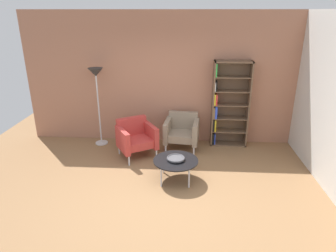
{
  "coord_description": "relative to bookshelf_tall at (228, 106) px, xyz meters",
  "views": [
    {
      "loc": [
        0.42,
        -4.15,
        2.87
      ],
      "look_at": [
        0.1,
        0.84,
        0.95
      ],
      "focal_mm": 32.14,
      "sensor_mm": 36.0,
      "label": 1
    }
  ],
  "objects": [
    {
      "name": "armchair_by_bookshelf",
      "position": [
        -0.99,
        -0.29,
        -0.51
      ],
      "size": [
        0.78,
        0.73,
        0.78
      ],
      "rotation": [
        0.0,
        0.0,
        -0.11
      ],
      "color": "gray",
      "rests_on": "ground_plane"
    },
    {
      "name": "floor_lamp_torchiere",
      "position": [
        -2.85,
        -0.16,
        0.53
      ],
      "size": [
        0.32,
        0.32,
        1.74
      ],
      "color": "silver",
      "rests_on": "ground_plane"
    },
    {
      "name": "bookshelf_tall",
      "position": [
        0.0,
        0.0,
        0.0
      ],
      "size": [
        0.8,
        0.3,
        1.9
      ],
      "color": "brown",
      "rests_on": "ground_plane"
    },
    {
      "name": "brick_back_panel",
      "position": [
        -1.33,
        0.2,
        0.53
      ],
      "size": [
        6.4,
        0.12,
        2.9
      ],
      "primitive_type": "cube",
      "color": "#A87056",
      "rests_on": "ground_plane"
    },
    {
      "name": "ground_plane",
      "position": [
        -1.33,
        -2.26,
        -0.92
      ],
      "size": [
        8.32,
        8.32,
        0.0
      ],
      "primitive_type": "plane",
      "color": "olive"
    },
    {
      "name": "decorative_bowl",
      "position": [
        -1.08,
        -1.66,
        -0.49
      ],
      "size": [
        0.32,
        0.32,
        0.05
      ],
      "color": "#4C4C51",
      "rests_on": "coffee_table_low"
    },
    {
      "name": "coffee_table_low",
      "position": [
        -1.08,
        -1.66,
        -0.55
      ],
      "size": [
        0.8,
        0.8,
        0.4
      ],
      "color": "black",
      "rests_on": "ground_plane"
    },
    {
      "name": "armchair_near_window",
      "position": [
        -1.94,
        -0.71,
        -0.51
      ],
      "size": [
        0.94,
        0.92,
        0.78
      ],
      "rotation": [
        0.0,
        0.0,
        0.55
      ],
      "color": "#B73833",
      "rests_on": "ground_plane"
    }
  ]
}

